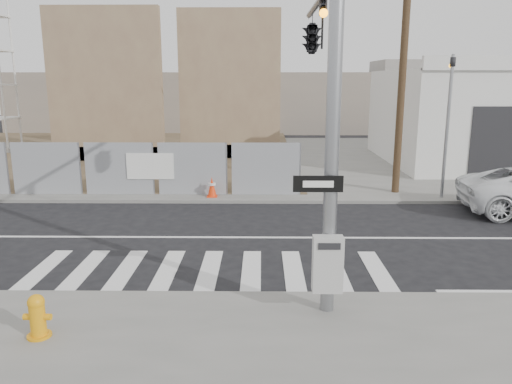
{
  "coord_description": "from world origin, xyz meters",
  "views": [
    {
      "loc": [
        1.24,
        -13.7,
        4.45
      ],
      "look_at": [
        1.08,
        -0.24,
        1.4
      ],
      "focal_mm": 35.0,
      "sensor_mm": 36.0,
      "label": 1
    }
  ],
  "objects_px": {
    "signal_pole": "(317,64)",
    "auto_shop": "(503,116)",
    "traffic_cone_c": "(34,182)",
    "fire_hydrant": "(37,316)",
    "traffic_cone_d": "(212,187)"
  },
  "relations": [
    {
      "from": "signal_pole",
      "to": "auto_shop",
      "type": "height_order",
      "value": "signal_pole"
    },
    {
      "from": "auto_shop",
      "to": "fire_hydrant",
      "type": "distance_m",
      "value": 25.21
    },
    {
      "from": "traffic_cone_c",
      "to": "auto_shop",
      "type": "bearing_deg",
      "value": 19.1
    },
    {
      "from": "auto_shop",
      "to": "traffic_cone_c",
      "type": "xyz_separation_m",
      "value": [
        -21.73,
        -7.52,
        -2.05
      ]
    },
    {
      "from": "traffic_cone_c",
      "to": "traffic_cone_d",
      "type": "xyz_separation_m",
      "value": [
        7.1,
        -0.83,
        0.01
      ]
    },
    {
      "from": "auto_shop",
      "to": "fire_hydrant",
      "type": "bearing_deg",
      "value": -131.3
    },
    {
      "from": "auto_shop",
      "to": "traffic_cone_d",
      "type": "bearing_deg",
      "value": -150.27
    },
    {
      "from": "signal_pole",
      "to": "fire_hydrant",
      "type": "bearing_deg",
      "value": -142.73
    },
    {
      "from": "auto_shop",
      "to": "fire_hydrant",
      "type": "xyz_separation_m",
      "value": [
        -16.58,
        -18.88,
        -2.03
      ]
    },
    {
      "from": "traffic_cone_c",
      "to": "traffic_cone_d",
      "type": "relative_size",
      "value": 0.98
    },
    {
      "from": "signal_pole",
      "to": "auto_shop",
      "type": "xyz_separation_m",
      "value": [
        11.5,
        15.01,
        -2.25
      ]
    },
    {
      "from": "auto_shop",
      "to": "traffic_cone_c",
      "type": "distance_m",
      "value": 23.08
    },
    {
      "from": "fire_hydrant",
      "to": "traffic_cone_c",
      "type": "xyz_separation_m",
      "value": [
        -5.14,
        11.35,
        -0.02
      ]
    },
    {
      "from": "fire_hydrant",
      "to": "auto_shop",
      "type": "bearing_deg",
      "value": 52.87
    },
    {
      "from": "signal_pole",
      "to": "traffic_cone_d",
      "type": "relative_size",
      "value": 9.3
    }
  ]
}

